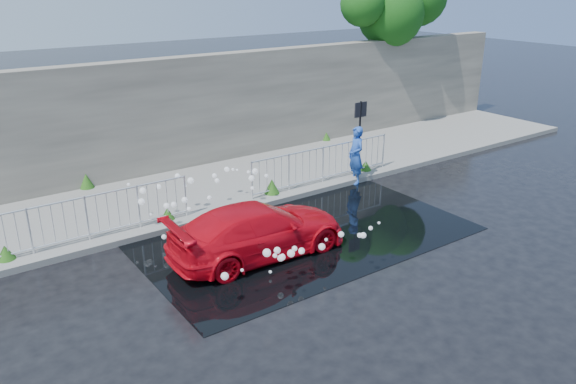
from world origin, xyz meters
The scene contains 13 objects.
ground centered at (0.00, 0.00, 0.00)m, with size 90.00×90.00×0.00m, color black.
pavement centered at (0.00, 5.00, 0.07)m, with size 30.00×4.00×0.15m, color gray.
curb centered at (0.00, 3.00, 0.08)m, with size 30.00×0.25×0.16m, color gray.
retaining_wall centered at (0.00, 7.20, 1.90)m, with size 30.00×0.60×3.50m, color #58524A.
puddle centered at (0.50, 1.00, 0.01)m, with size 8.00×5.00×0.01m, color black.
sign_post centered at (4.20, 3.10, 1.72)m, with size 0.45×0.06×2.50m.
tree centered at (9.83, 7.41, 4.83)m, with size 5.01×2.63×6.37m.
railing_left centered at (-4.00, 3.35, 0.74)m, with size 5.05×0.05×1.10m.
railing_right centered at (3.00, 3.35, 0.74)m, with size 5.05×0.05×1.10m.
weeds centered at (-0.26, 4.58, 0.34)m, with size 12.17×3.93×0.44m.
water_spray centered at (-1.14, 1.65, 0.76)m, with size 3.65×5.62×1.10m.
red_car centered at (-0.99, 0.66, 0.61)m, with size 1.70×4.17×1.21m, color red.
person centered at (4.00, 3.00, 0.89)m, with size 0.65×0.42×1.78m, color #2451B5.
Camera 1 is at (-7.05, -9.13, 5.94)m, focal length 35.00 mm.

